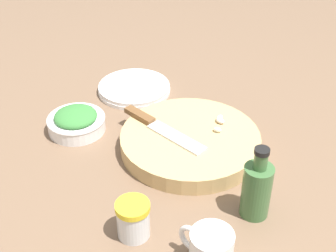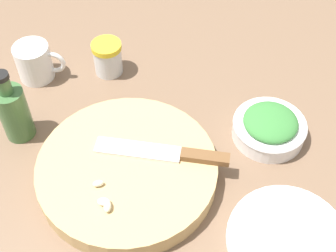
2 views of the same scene
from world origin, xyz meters
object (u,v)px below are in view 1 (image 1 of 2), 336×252
Objects in this scene: coffee_mug at (210,250)px; oil_bottle at (257,189)px; cutting_board at (190,141)px; garlic_cloves at (219,122)px; spice_jar at (133,219)px; herb_bowl at (76,121)px; chef_knife at (158,126)px; plate_stack at (134,88)px.

coffee_mug is 0.65× the size of oil_bottle.
cutting_board is 0.08m from garlic_cloves.
oil_bottle is (-0.05, -0.23, 0.02)m from spice_jar.
herb_bowl is 1.40× the size of coffee_mug.
chef_knife is at bearing -10.71° from coffee_mug.
plate_stack is at bearing -119.05° from chef_knife.
garlic_cloves reaches higher than plate_stack.
coffee_mug is (-0.49, -0.09, 0.01)m from herb_bowl.
oil_bottle reaches higher than garlic_cloves.
herb_bowl is at bearing 119.97° from plate_stack.
garlic_cloves is at bearing -32.66° from coffee_mug.
plate_stack is (0.24, -0.04, -0.03)m from chef_knife.
coffee_mug reaches higher than garlic_cloves.
oil_bottle reaches higher than plate_stack.
herb_bowl is at bearing -59.00° from chef_knife.
chef_knife is at bearing 44.61° from cutting_board.
cutting_board is 2.05× the size of oil_bottle.
spice_jar is (-0.24, 0.16, -0.01)m from chef_knife.
spice_jar is 0.38× the size of plate_stack.
oil_bottle is at bearing -176.05° from plate_stack.
cutting_board is at bearing 114.01° from chef_knife.
herb_bowl reaches higher than cutting_board.
herb_bowl is at bearing 28.97° from oil_bottle.
spice_jar is at bearing 78.17° from oil_bottle.
spice_jar reaches higher than herb_bowl.
spice_jar is at bearing -179.90° from herb_bowl.
spice_jar reaches higher than garlic_cloves.
coffee_mug is (-0.36, 0.07, -0.00)m from chef_knife.
garlic_cloves reaches higher than cutting_board.
herb_bowl is at bearing 59.71° from garlic_cloves.
plate_stack is at bearing 19.44° from garlic_cloves.
spice_jar is at bearing 35.95° from coffee_mug.
oil_bottle is (-0.29, -0.07, 0.02)m from chef_knife.
coffee_mug is (-0.31, 0.12, 0.02)m from cutting_board.
cutting_board is at bearing -48.78° from spice_jar.
herb_bowl is 0.90× the size of oil_bottle.
spice_jar reaches higher than chef_knife.
garlic_cloves is 0.84× the size of spice_jar.
coffee_mug is 0.51× the size of plate_stack.
cutting_board is 5.09× the size of garlic_cloves.
garlic_cloves is (0.01, -0.08, 0.03)m from cutting_board.
spice_jar is 0.23m from oil_bottle.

